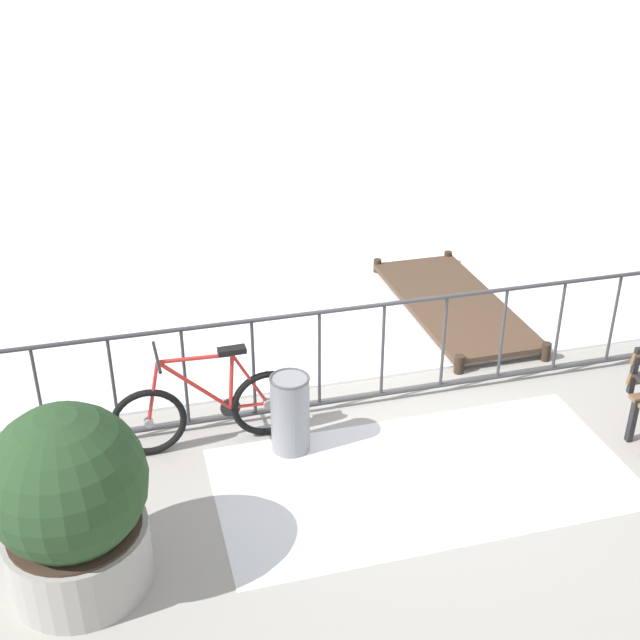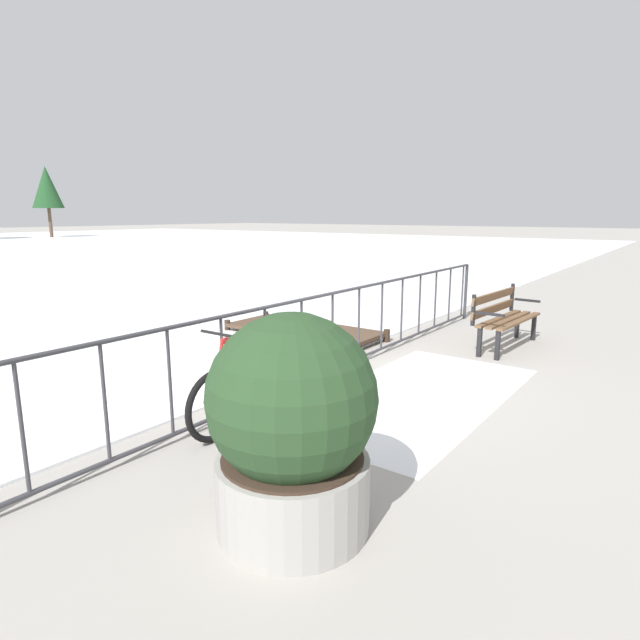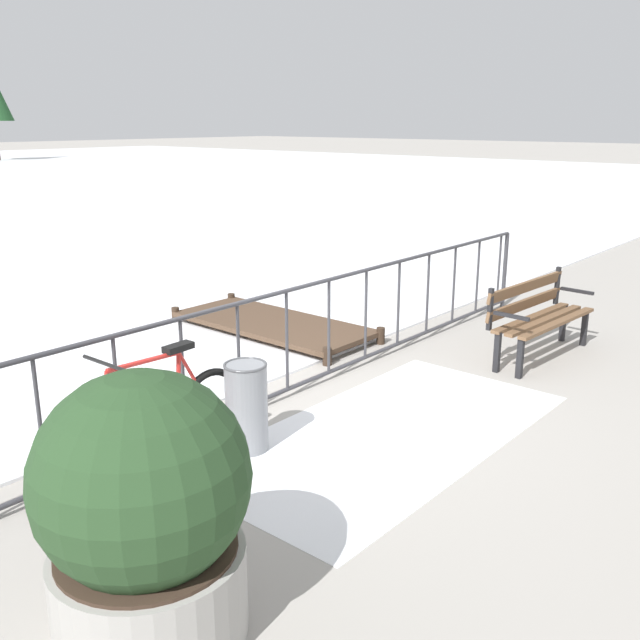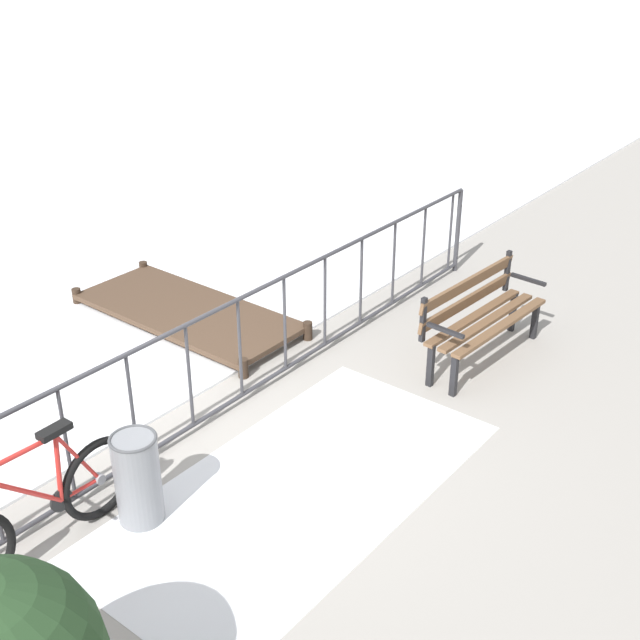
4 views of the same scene
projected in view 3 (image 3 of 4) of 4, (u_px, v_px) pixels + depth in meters
ground_plane at (288, 397)px, 6.76m from camera, size 160.00×160.00×0.00m
snow_patch at (388, 433)px, 5.99m from camera, size 3.48×1.72×0.01m
railing_fence at (287, 342)px, 6.61m from camera, size 9.06×0.06×1.07m
bicycle_near_railing at (159, 425)px, 5.27m from camera, size 1.71×0.52×0.97m
park_bench at (537, 312)px, 7.80m from camera, size 1.63×0.58×0.89m
planter_with_shrub at (145, 510)px, 3.48m from camera, size 1.08×1.08×1.43m
trash_bin at (246, 406)px, 5.60m from camera, size 0.35×0.35×0.73m
wooden_dock at (273, 323)px, 8.78m from camera, size 1.10×2.70×0.20m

